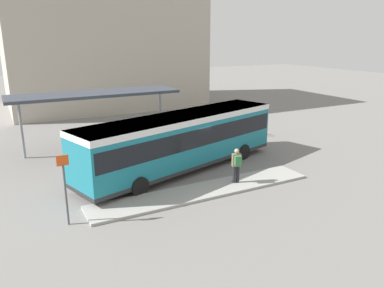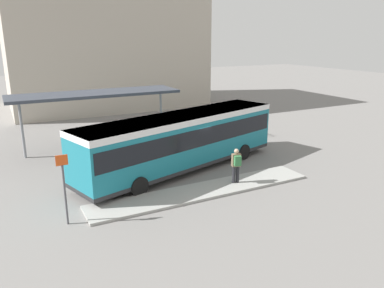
# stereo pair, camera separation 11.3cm
# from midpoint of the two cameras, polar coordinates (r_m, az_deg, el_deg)

# --- Properties ---
(ground_plane) EXTENTS (120.00, 120.00, 0.00)m
(ground_plane) POSITION_cam_midpoint_polar(r_m,az_deg,el_deg) (20.44, -1.36, -3.88)
(ground_plane) COLOR slate
(curb_island) EXTENTS (10.93, 1.80, 0.12)m
(curb_island) POSITION_cam_midpoint_polar(r_m,az_deg,el_deg) (17.56, 1.98, -7.13)
(curb_island) COLOR #9E9E99
(curb_island) RESTS_ON ground_plane
(city_bus) EXTENTS (12.41, 5.88, 3.02)m
(city_bus) POSITION_cam_midpoint_polar(r_m,az_deg,el_deg) (19.91, -1.37, 0.93)
(city_bus) COLOR #197284
(city_bus) RESTS_ON ground_plane
(pedestrian_waiting) EXTENTS (0.47, 0.51, 1.72)m
(pedestrian_waiting) POSITION_cam_midpoint_polar(r_m,az_deg,el_deg) (18.09, 6.96, -2.99)
(pedestrian_waiting) COLOR #232328
(pedestrian_waiting) RESTS_ON curb_island
(bicycle_black) EXTENTS (0.48, 1.55, 0.67)m
(bicycle_black) POSITION_cam_midpoint_polar(r_m,az_deg,el_deg) (27.97, 10.32, 2.08)
(bicycle_black) COLOR black
(bicycle_black) RESTS_ON ground_plane
(bicycle_green) EXTENTS (0.48, 1.61, 0.70)m
(bicycle_green) POSITION_cam_midpoint_polar(r_m,az_deg,el_deg) (28.59, 9.40, 2.45)
(bicycle_green) COLOR black
(bicycle_green) RESTS_ON ground_plane
(bicycle_orange) EXTENTS (0.48, 1.69, 0.74)m
(bicycle_orange) POSITION_cam_midpoint_polar(r_m,az_deg,el_deg) (29.29, 8.72, 2.85)
(bicycle_orange) COLOR black
(bicycle_orange) RESTS_ON ground_plane
(station_shelter) EXTENTS (10.38, 2.89, 3.63)m
(station_shelter) POSITION_cam_midpoint_polar(r_m,az_deg,el_deg) (24.31, -14.40, 7.30)
(station_shelter) COLOR #383D47
(station_shelter) RESTS_ON ground_plane
(potted_planter_near_shelter) EXTENTS (0.79, 0.79, 1.25)m
(potted_planter_near_shelter) POSITION_cam_midpoint_polar(r_m,az_deg,el_deg) (22.68, -15.76, -0.73)
(potted_planter_near_shelter) COLOR slate
(potted_planter_near_shelter) RESTS_ON ground_plane
(potted_planter_far_side) EXTENTS (0.73, 0.73, 1.26)m
(potted_planter_far_side) POSITION_cam_midpoint_polar(r_m,az_deg,el_deg) (23.17, -8.44, 0.09)
(potted_planter_far_side) COLOR slate
(potted_planter_far_side) RESTS_ON ground_plane
(platform_sign) EXTENTS (0.44, 0.08, 2.80)m
(platform_sign) POSITION_cam_midpoint_polar(r_m,az_deg,el_deg) (14.89, -18.67, -6.16)
(platform_sign) COLOR #4C4C51
(platform_sign) RESTS_ON ground_plane
(station_building) EXTENTS (18.53, 12.19, 14.42)m
(station_building) POSITION_cam_midpoint_polar(r_m,az_deg,el_deg) (40.61, -13.43, 15.99)
(station_building) COLOR #B2A899
(station_building) RESTS_ON ground_plane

